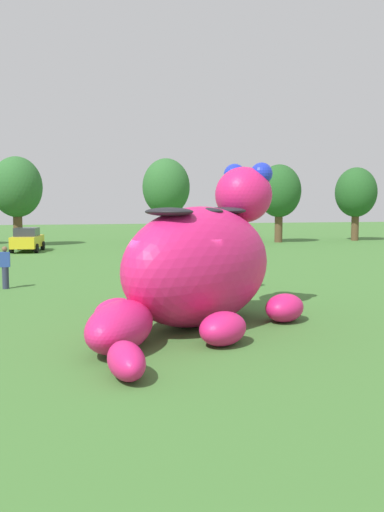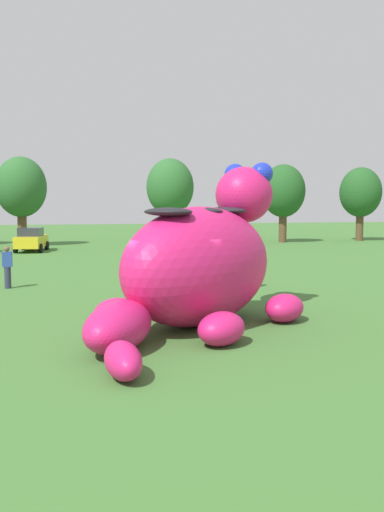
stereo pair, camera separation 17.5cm
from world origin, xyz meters
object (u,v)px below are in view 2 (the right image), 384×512
(car_yellow, at_px, (31,239))
(spectator_wandering, at_px, (7,267))
(spectator_far_side, at_px, (247,268))
(spectator_near_inflatable, at_px, (175,260))
(giant_inflatable_creature, at_px, (200,264))

(car_yellow, relative_size, spectator_wandering, 2.51)
(car_yellow, xyz_separation_m, spectator_far_side, (9.61, -20.01, -0.01))
(spectator_near_inflatable, bearing_deg, spectator_wandering, -170.07)
(car_yellow, height_order, spectator_near_inflatable, car_yellow)
(giant_inflatable_creature, bearing_deg, spectator_near_inflatable, 83.32)
(spectator_near_inflatable, distance_m, spectator_far_side, 4.14)
(giant_inflatable_creature, bearing_deg, car_yellow, 103.44)
(car_yellow, distance_m, spectator_wandering, 17.81)
(spectator_near_inflatable, xyz_separation_m, spectator_far_side, (2.31, -3.44, 0.00))
(spectator_near_inflatable, relative_size, spectator_far_side, 1.00)
(spectator_near_inflatable, relative_size, spectator_wandering, 1.00)
(spectator_far_side, bearing_deg, spectator_near_inflatable, 123.94)
(giant_inflatable_creature, height_order, spectator_near_inflatable, giant_inflatable_creature)
(spectator_near_inflatable, xyz_separation_m, spectator_wandering, (-7.10, -1.24, 0.00))
(spectator_near_inflatable, bearing_deg, car_yellow, 113.76)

